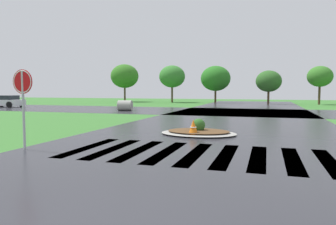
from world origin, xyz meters
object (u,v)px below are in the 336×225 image
median_island (199,132)px  traffic_cone (193,128)px  car_blue_compact (6,102)px  drainage_pipe_stack (125,106)px  stop_sign (23,90)px

median_island → traffic_cone: size_ratio=4.56×
median_island → car_blue_compact: car_blue_compact is taller
drainage_pipe_stack → median_island: bearing=-53.7°
car_blue_compact → traffic_cone: size_ratio=5.79×
stop_sign → car_blue_compact: (-20.07, 19.63, -1.29)m
car_blue_compact → traffic_cone: (24.56, -15.28, -0.25)m
median_island → drainage_pipe_stack: size_ratio=2.34×
car_blue_compact → drainage_pipe_stack: (15.17, -1.72, -0.13)m
stop_sign → car_blue_compact: bearing=138.4°
stop_sign → drainage_pipe_stack: 18.62m
car_blue_compact → drainage_pipe_stack: bearing=172.2°
stop_sign → median_island: 7.01m
median_island → car_blue_compact: (-24.63, 14.60, 0.47)m
drainage_pipe_stack → traffic_cone: 16.50m
median_island → car_blue_compact: 28.64m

